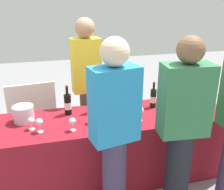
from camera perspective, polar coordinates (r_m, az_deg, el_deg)
The scene contains 17 objects.
ground_plane at distance 3.19m, azimuth -0.00°, elevation -17.08°, with size 12.00×12.00×0.00m, color gray.
tasting_table at distance 2.97m, azimuth -0.00°, elevation -11.36°, with size 2.60×0.74×0.75m, color maroon.
wine_bottle_0 at distance 2.84m, azimuth -9.73°, elevation -2.00°, with size 0.08×0.08×0.33m.
wine_bottle_1 at distance 2.85m, azimuth -4.42°, elevation -1.85°, with size 0.07×0.07×0.31m.
wine_bottle_2 at distance 2.88m, azimuth -1.19°, elevation -1.24°, with size 0.07×0.07×0.33m.
wine_bottle_3 at distance 3.01m, azimuth 9.07°, elevation -0.68°, with size 0.07×0.07×0.30m.
wine_bottle_4 at distance 3.08m, azimuth 13.78°, elevation -0.51°, with size 0.08×0.08×0.32m.
wine_glass_0 at distance 2.62m, azimuth -17.44°, elevation -5.56°, with size 0.06×0.06×0.12m.
wine_glass_1 at distance 2.54m, azimuth -15.76°, elevation -5.83°, with size 0.07×0.07×0.14m.
wine_glass_2 at distance 2.50m, azimuth -8.73°, elevation -5.84°, with size 0.07×0.07×0.13m.
wine_glass_3 at distance 2.62m, azimuth -4.34°, elevation -4.32°, with size 0.08×0.08×0.14m.
wine_glass_4 at distance 2.67m, azimuth 6.23°, elevation -3.46°, with size 0.08×0.08×0.15m.
ice_bucket at distance 2.80m, azimuth -18.92°, elevation -3.93°, with size 0.21×0.21×0.17m, color silver.
server_pouring at distance 3.18m, azimuth -5.59°, elevation 2.88°, with size 0.36×0.23×1.75m.
guest_0 at distance 2.16m, azimuth 0.53°, elevation -7.71°, with size 0.42×0.29×1.70m.
guest_1 at distance 2.35m, azimuth 15.27°, elevation -6.45°, with size 0.44×0.27×1.69m.
menu_board at distance 3.64m, azimuth -16.99°, elevation -4.46°, with size 0.63×0.03×0.91m, color white.
Camera 1 is at (-0.62, -2.43, 1.97)m, focal length 41.42 mm.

